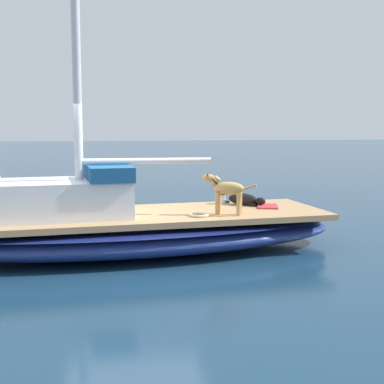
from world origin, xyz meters
TOP-DOWN VIEW (x-y plane):
  - ground_plane at (0.00, 0.00)m, footprint 120.00×120.00m
  - sailboat_main at (0.00, 0.00)m, footprint 3.29×7.47m
  - mast_main at (-0.10, 0.74)m, footprint 0.14×2.27m
  - cabin_house at (-0.13, 1.11)m, footprint 1.63×2.36m
  - dog_black at (0.66, -2.11)m, footprint 0.72×0.74m
  - dog_tan at (-0.34, -1.53)m, footprint 0.47×0.88m
  - deck_winch at (0.91, -1.73)m, footprint 0.16×0.16m
  - coiled_rope at (-0.45, -1.05)m, footprint 0.32×0.32m
  - deck_towel at (0.35, -2.46)m, footprint 0.63×0.49m

SIDE VIEW (x-z plane):
  - ground_plane at x=0.00m, z-range 0.00..0.00m
  - sailboat_main at x=0.00m, z-range 0.01..0.67m
  - deck_towel at x=0.35m, z-range 0.66..0.69m
  - coiled_rope at x=-0.45m, z-range 0.66..0.70m
  - deck_winch at x=0.91m, z-range 0.65..0.86m
  - dog_black at x=0.66m, z-range 0.66..0.88m
  - cabin_house at x=-0.13m, z-range 0.59..1.43m
  - dog_tan at x=-0.34m, z-range 0.73..1.43m
  - mast_main at x=-0.10m, z-range 0.30..7.17m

